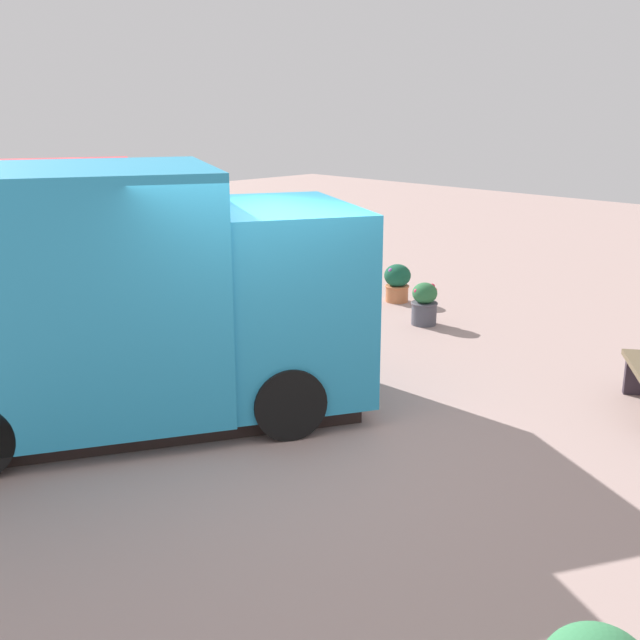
# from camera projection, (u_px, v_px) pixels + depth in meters

# --- Properties ---
(ground_plane) EXTENTS (40.00, 40.00, 0.00)m
(ground_plane) POSITION_uv_depth(u_px,v_px,m) (261.00, 427.00, 7.74)
(ground_plane) COLOR #A98C85
(food_truck) EXTENTS (5.29, 4.35, 2.58)m
(food_truck) POSITION_uv_depth(u_px,v_px,m) (107.00, 302.00, 7.63)
(food_truck) COLOR #2792C1
(food_truck) RESTS_ON ground_plane
(person_customer) EXTENTS (0.77, 0.58, 0.81)m
(person_customer) POSITION_uv_depth(u_px,v_px,m) (303.00, 276.00, 13.11)
(person_customer) COLOR black
(person_customer) RESTS_ON ground_plane
(planter_flowering_far) EXTENTS (0.44, 0.44, 0.62)m
(planter_flowering_far) POSITION_uv_depth(u_px,v_px,m) (397.00, 282.00, 12.53)
(planter_flowering_far) COLOR #BF6B40
(planter_flowering_far) RESTS_ON ground_plane
(planter_flowering_side) EXTENTS (0.40, 0.40, 0.63)m
(planter_flowering_side) POSITION_uv_depth(u_px,v_px,m) (424.00, 303.00, 11.24)
(planter_flowering_side) COLOR #4E4B54
(planter_flowering_side) RESTS_ON ground_plane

